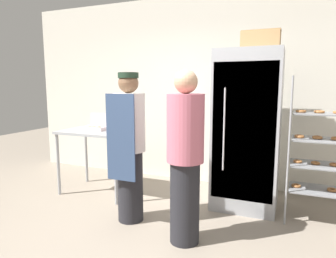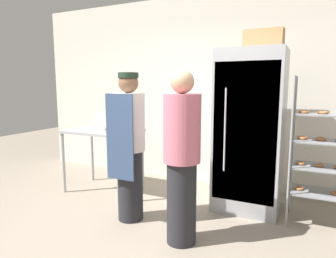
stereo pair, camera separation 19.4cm
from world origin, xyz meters
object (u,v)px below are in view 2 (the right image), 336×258
(donut_box, at_px, (100,126))
(person_baker, at_px, (129,145))
(baking_rack, at_px, (320,153))
(refrigerator, at_px, (250,131))
(person_customer, at_px, (182,157))
(blender_pitcher, at_px, (124,120))
(cardboard_storage_box, at_px, (264,39))

(donut_box, distance_m, person_baker, 1.12)
(baking_rack, distance_m, donut_box, 2.86)
(refrigerator, xyz_separation_m, person_baker, (-1.16, -0.92, -0.11))
(person_customer, bearing_deg, donut_box, 152.43)
(person_baker, bearing_deg, baking_rack, 21.99)
(refrigerator, xyz_separation_m, blender_pitcher, (-1.83, -0.02, 0.05))
(refrigerator, relative_size, person_customer, 1.17)
(blender_pitcher, xyz_separation_m, person_customer, (1.41, -1.12, -0.17))
(baking_rack, height_order, cardboard_storage_box, cardboard_storage_box)
(baking_rack, bearing_deg, person_customer, -140.20)
(person_baker, bearing_deg, blender_pitcher, 126.71)
(donut_box, bearing_deg, baking_rack, 2.87)
(blender_pitcher, bearing_deg, baking_rack, -2.51)
(baking_rack, xyz_separation_m, blender_pitcher, (-2.62, 0.11, 0.22))
(refrigerator, distance_m, cardboard_storage_box, 1.10)
(person_customer, bearing_deg, person_baker, 163.43)
(baking_rack, xyz_separation_m, person_customer, (-1.21, -1.00, 0.04))
(donut_box, distance_m, blender_pitcher, 0.36)
(cardboard_storage_box, relative_size, person_customer, 0.26)
(blender_pitcher, bearing_deg, person_baker, -53.29)
(refrigerator, height_order, blender_pitcher, refrigerator)
(donut_box, relative_size, person_baker, 0.18)
(person_customer, bearing_deg, blender_pitcher, 141.54)
(refrigerator, relative_size, person_baker, 1.17)
(cardboard_storage_box, height_order, person_baker, cardboard_storage_box)
(person_customer, bearing_deg, baking_rack, 39.80)
(cardboard_storage_box, bearing_deg, baking_rack, -14.05)
(baking_rack, relative_size, blender_pitcher, 5.80)
(donut_box, relative_size, cardboard_storage_box, 0.66)
(refrigerator, distance_m, baking_rack, 0.81)
(baking_rack, relative_size, donut_box, 5.56)
(blender_pitcher, height_order, person_customer, person_customer)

